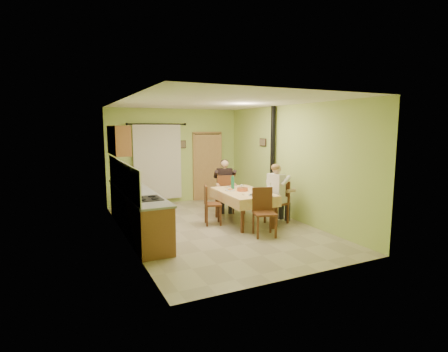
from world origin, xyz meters
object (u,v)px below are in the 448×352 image
chair_near (264,222)px  man_far (225,180)px  chair_right (277,211)px  chair_left (212,212)px  man_right (277,187)px  dining_table (243,207)px  chair_far (225,202)px  stove_flue (272,175)px

chair_near → man_far: size_ratio=0.72×
chair_right → chair_left: size_ratio=1.08×
chair_right → chair_near: bearing=118.7°
man_far → man_right: 1.62m
chair_right → man_far: 1.73m
chair_right → man_right: man_right is taller
man_far → chair_near: bearing=-76.3°
chair_left → man_right: bearing=84.9°
dining_table → chair_far: size_ratio=1.72×
chair_right → stove_flue: stove_flue is taller
dining_table → man_right: (0.69, -0.37, 0.50)m
chair_left → dining_table: bearing=92.1°
chair_left → stove_flue: (1.89, 0.36, 0.74)m
chair_far → chair_left: chair_far is taller
chair_left → man_right: (1.42, -0.55, 0.59)m
chair_right → man_right: (-0.01, -0.00, 0.59)m
chair_right → man_right: 0.59m
man_far → man_right: same height
chair_left → man_far: bearing=156.6°
man_right → chair_left: bearing=55.8°
dining_table → chair_far: chair_far is taller
man_far → man_right: size_ratio=1.00×
dining_table → man_far: man_far is taller
chair_right → stove_flue: bearing=-39.3°
chair_far → man_right: bearing=-49.0°
man_far → stove_flue: 1.26m
man_far → stove_flue: stove_flue is taller
chair_far → man_right: 1.71m
chair_near → chair_left: 1.41m
man_far → dining_table: bearing=-75.3°
chair_left → chair_far: bearing=156.4°
chair_far → man_far: bearing=90.0°
dining_table → man_right: bearing=-26.0°
chair_left → man_far: size_ratio=0.67×
chair_near → stove_flue: (1.25, 1.62, 0.73)m
dining_table → chair_left: 0.75m
chair_left → man_far: (0.77, 0.93, 0.59)m
man_far → chair_right: bearing=-48.8°
chair_near → stove_flue: stove_flue is taller
dining_table → chair_near: size_ratio=1.76×
dining_table → chair_right: chair_right is taller
dining_table → stove_flue: bearing=27.3°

